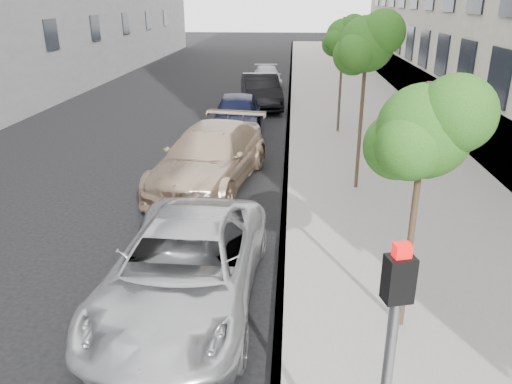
# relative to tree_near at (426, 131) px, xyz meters

# --- Properties ---
(sidewalk) EXTENTS (6.40, 72.00, 0.14)m
(sidewalk) POSITION_rel_tree_near_xyz_m (1.07, 22.50, -3.37)
(sidewalk) COLOR gray
(sidewalk) RESTS_ON ground
(curb) EXTENTS (0.15, 72.00, 0.14)m
(curb) POSITION_rel_tree_near_xyz_m (-2.05, 22.50, -3.37)
(curb) COLOR #9E9B93
(curb) RESTS_ON ground
(tree_near) EXTENTS (1.72, 1.52, 4.14)m
(tree_near) POSITION_rel_tree_near_xyz_m (0.00, 0.00, 0.00)
(tree_near) COLOR #38281C
(tree_near) RESTS_ON sidewalk
(tree_mid) EXTENTS (1.77, 1.57, 4.84)m
(tree_mid) POSITION_rel_tree_near_xyz_m (0.00, 6.50, 0.66)
(tree_mid) COLOR #38281C
(tree_mid) RESTS_ON sidewalk
(tree_far) EXTENTS (1.68, 1.48, 4.54)m
(tree_far) POSITION_rel_tree_near_xyz_m (-0.00, 13.00, 0.41)
(tree_far) COLOR #38281C
(tree_far) RESTS_ON sidewalk
(signal_pole) EXTENTS (0.28, 0.24, 3.19)m
(signal_pole) POSITION_rel_tree_near_xyz_m (-0.99, -3.39, -1.31)
(signal_pole) COLOR #939699
(signal_pole) RESTS_ON sidewalk
(minivan) EXTENTS (2.67, 5.56, 1.53)m
(minivan) POSITION_rel_tree_near_xyz_m (-3.74, 0.48, -2.67)
(minivan) COLOR #B7BABC
(minivan) RESTS_ON ground
(suv) EXTENTS (3.38, 6.23, 1.71)m
(suv) POSITION_rel_tree_near_xyz_m (-4.28, 6.78, -2.58)
(suv) COLOR tan
(suv) RESTS_ON ground
(sedan_blue) EXTENTS (2.16, 4.88, 1.63)m
(sedan_blue) POSITION_rel_tree_near_xyz_m (-4.14, 12.73, -2.62)
(sedan_blue) COLOR black
(sedan_blue) RESTS_ON ground
(sedan_black) EXTENTS (2.52, 5.19, 1.64)m
(sedan_black) POSITION_rel_tree_near_xyz_m (-3.51, 18.21, -2.62)
(sedan_black) COLOR black
(sedan_black) RESTS_ON ground
(sedan_rear) EXTENTS (2.10, 4.43, 1.25)m
(sedan_rear) POSITION_rel_tree_near_xyz_m (-3.53, 24.33, -2.81)
(sedan_rear) COLOR #A1A3A9
(sedan_rear) RESTS_ON ground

